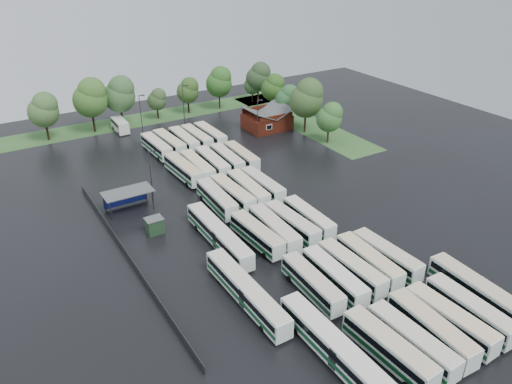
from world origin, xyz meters
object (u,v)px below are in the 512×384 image
artic_bus_east (491,300)px  minibus (120,125)px  artic_bus_west_a (336,350)px  brick_building (267,121)px

artic_bus_east → minibus: 87.47m
artic_bus_west_a → artic_bus_east: size_ratio=1.00×
brick_building → artic_bus_west_a: brick_building is taller
artic_bus_west_a → minibus: bearing=88.1°
brick_building → artic_bus_east: 70.06m
minibus → artic_bus_east: bearing=-76.3°
minibus → artic_bus_west_a: bearing=-90.6°
artic_bus_west_a → artic_bus_east: bearing=-9.2°
brick_building → artic_bus_west_a: 73.53m
brick_building → artic_bus_east: size_ratio=0.57×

